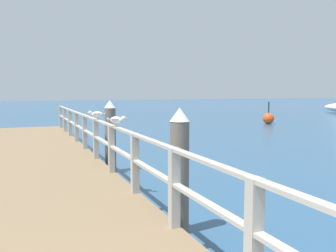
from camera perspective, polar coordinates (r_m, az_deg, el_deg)
pier_deck at (r=9.31m, az=-18.85°, el=-6.55°), size 2.68×18.30×0.38m
pier_railing at (r=9.33m, az=-11.27°, el=-1.24°), size 0.12×16.82×1.01m
dock_piling_near at (r=5.35m, az=1.83°, el=-6.95°), size 0.29×0.29×1.85m
dock_piling_far at (r=9.44m, az=-9.03°, el=-1.55°), size 0.29×0.29×1.85m
seagull_foreground at (r=7.22m, az=-8.07°, el=0.98°), size 0.34×0.39×0.21m
seagull_background at (r=9.05m, az=-11.09°, el=1.85°), size 0.45×0.26×0.21m
channel_buoy at (r=23.67m, az=15.48°, el=1.17°), size 0.70×0.70×1.40m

